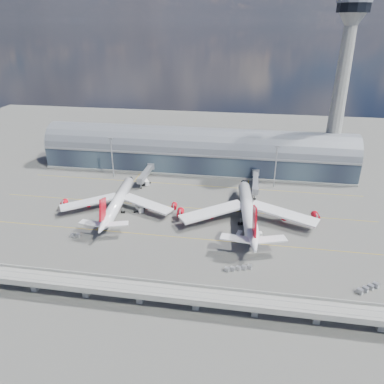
% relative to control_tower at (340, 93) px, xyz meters
% --- Properties ---
extents(ground, '(500.00, 500.00, 0.00)m').
position_rel_control_tower_xyz_m(ground, '(-85.00, -83.00, -51.64)').
color(ground, '#474744').
rests_on(ground, ground).
extents(taxi_lines, '(200.00, 80.12, 0.01)m').
position_rel_control_tower_xyz_m(taxi_lines, '(-85.00, -60.89, -51.63)').
color(taxi_lines, gold).
rests_on(taxi_lines, ground).
extents(terminal, '(200.00, 30.00, 28.00)m').
position_rel_control_tower_xyz_m(terminal, '(-85.00, -5.01, -40.30)').
color(terminal, '#202736').
rests_on(terminal, ground).
extents(control_tower, '(19.00, 19.00, 103.00)m').
position_rel_control_tower_xyz_m(control_tower, '(0.00, 0.00, 0.00)').
color(control_tower, gray).
rests_on(control_tower, ground).
extents(guideway, '(220.00, 8.50, 7.20)m').
position_rel_control_tower_xyz_m(guideway, '(-85.00, -138.00, -46.34)').
color(guideway, gray).
rests_on(guideway, ground).
extents(floodlight_mast_left, '(3.00, 0.70, 25.70)m').
position_rel_control_tower_xyz_m(floodlight_mast_left, '(-135.00, -28.00, -38.00)').
color(floodlight_mast_left, gray).
rests_on(floodlight_mast_left, ground).
extents(floodlight_mast_right, '(3.00, 0.70, 25.70)m').
position_rel_control_tower_xyz_m(floodlight_mast_right, '(-35.00, -28.00, -38.00)').
color(floodlight_mast_right, gray).
rests_on(floodlight_mast_right, ground).
extents(airliner_left, '(61.32, 64.46, 19.63)m').
position_rel_control_tower_xyz_m(airliner_left, '(-116.03, -73.22, -46.03)').
color(airliner_left, white).
rests_on(airliner_left, ground).
extents(airliner_right, '(69.94, 73.13, 23.19)m').
position_rel_control_tower_xyz_m(airliner_right, '(-49.32, -73.98, -45.62)').
color(airliner_right, white).
rests_on(airliner_right, ground).
extents(jet_bridge_left, '(4.40, 28.00, 7.25)m').
position_rel_control_tower_xyz_m(jet_bridge_left, '(-112.72, -29.88, -46.46)').
color(jet_bridge_left, gray).
rests_on(jet_bridge_left, ground).
extents(jet_bridge_right, '(4.40, 32.00, 7.25)m').
position_rel_control_tower_xyz_m(jet_bridge_right, '(-46.03, -31.82, -46.46)').
color(jet_bridge_right, gray).
rests_on(jet_bridge_right, ground).
extents(service_truck_0, '(5.77, 6.78, 2.80)m').
position_rel_control_tower_xyz_m(service_truck_0, '(-105.25, -70.86, -50.19)').
color(service_truck_0, silver).
rests_on(service_truck_0, ground).
extents(service_truck_1, '(5.33, 3.66, 2.83)m').
position_rel_control_tower_xyz_m(service_truck_1, '(-120.73, -79.30, -50.21)').
color(service_truck_1, silver).
rests_on(service_truck_1, ground).
extents(service_truck_2, '(8.09, 3.89, 2.82)m').
position_rel_control_tower_xyz_m(service_truck_2, '(-46.20, -88.12, -50.17)').
color(service_truck_2, silver).
rests_on(service_truck_2, ground).
extents(service_truck_3, '(3.00, 5.54, 2.54)m').
position_rel_control_tower_xyz_m(service_truck_3, '(-52.79, -88.97, -50.34)').
color(service_truck_3, silver).
rests_on(service_truck_3, ground).
extents(service_truck_4, '(2.42, 4.67, 2.67)m').
position_rel_control_tower_xyz_m(service_truck_4, '(-45.08, -61.55, -50.29)').
color(service_truck_4, silver).
rests_on(service_truck_4, ground).
extents(service_truck_5, '(4.98, 6.36, 2.90)m').
position_rel_control_tower_xyz_m(service_truck_5, '(-111.07, -36.87, -50.15)').
color(service_truck_5, silver).
rests_on(service_truck_5, ground).
extents(cargo_train_0, '(4.79, 2.05, 1.58)m').
position_rel_control_tower_xyz_m(cargo_train_0, '(-126.99, -100.60, -50.81)').
color(cargo_train_0, gray).
rests_on(cargo_train_0, ground).
extents(cargo_train_1, '(11.39, 5.24, 1.54)m').
position_rel_control_tower_xyz_m(cargo_train_1, '(-51.73, -113.45, -50.83)').
color(cargo_train_1, gray).
rests_on(cargo_train_1, ground).
extents(cargo_train_2, '(9.69, 7.46, 1.77)m').
position_rel_control_tower_xyz_m(cargo_train_2, '(-3.94, -118.11, -50.71)').
color(cargo_train_2, gray).
rests_on(cargo_train_2, ground).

